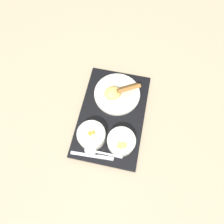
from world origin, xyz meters
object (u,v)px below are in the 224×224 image
Objects in this scene: bowl_salad at (92,135)px; spoon at (96,152)px; plate_main at (118,93)px; knife at (100,157)px; bowl_soup at (121,141)px.

bowl_salad is 0.07m from spoon.
plate_main is at bearing -20.57° from bowl_salad.
plate_main is 0.28m from spoon.
bowl_salad is at bearing 159.43° from plate_main.
bowl_salad is 0.09m from knife.
bowl_salad is at bearing -62.67° from spoon.
knife is (-0.08, -0.05, -0.03)m from bowl_salad.
knife is (-0.07, 0.08, -0.03)m from bowl_soup.
spoon is at bearing -156.79° from bowl_salad.
bowl_salad is 1.01× the size of bowl_soup.
bowl_soup is 0.55× the size of plate_main.
plate_main reaches higher than bowl_salad.
bowl_salad is 0.23m from plate_main.
plate_main is (0.22, -0.08, -0.01)m from bowl_salad.
spoon is at bearing -41.97° from knife.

